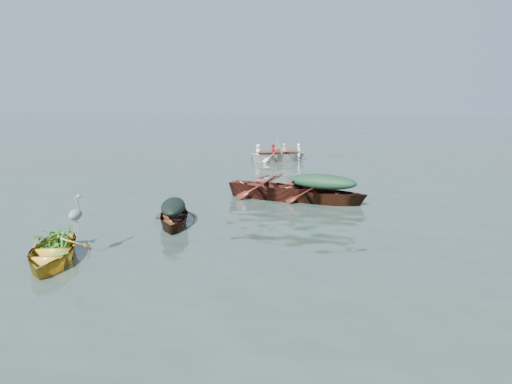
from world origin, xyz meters
TOP-DOWN VIEW (x-y plane):
  - ground at (0.00, 0.00)m, footprint 140.00×140.00m
  - yellow_dinghy at (-3.70, -3.18)m, footprint 2.63×3.52m
  - dark_covered_boat at (-2.48, 0.45)m, footprint 2.31×3.48m
  - green_tarp_boat at (1.10, 4.46)m, footprint 4.43×1.85m
  - open_wooden_boat at (-0.48, 4.65)m, footprint 5.16×2.34m
  - rowed_boat at (-2.71, 14.19)m, footprint 4.36×3.26m
  - dark_tarp_cover at (-2.48, 0.45)m, footprint 1.27×1.91m
  - green_tarp_cover at (1.10, 4.46)m, footprint 2.44×1.02m
  - thwart_benches at (-0.48, 4.65)m, footprint 2.60×1.32m
  - heron at (-3.22, -2.91)m, footprint 0.42×0.48m
  - dinghy_weeds at (-3.91, -2.67)m, footprint 1.01×1.11m
  - rowers at (-2.71, 14.19)m, footprint 3.18×2.50m
  - oars at (-2.71, 14.19)m, footprint 1.82×2.55m

SIDE VIEW (x-z plane):
  - ground at x=0.00m, z-range 0.00..0.00m
  - yellow_dinghy at x=-3.70m, z-range -0.44..0.44m
  - dark_covered_boat at x=-2.48m, z-range -0.39..0.39m
  - green_tarp_boat at x=1.10m, z-range -0.50..0.50m
  - open_wooden_boat at x=-0.48m, z-range -0.60..0.60m
  - rowed_boat at x=-2.71m, z-range -0.51..0.51m
  - oars at x=-2.71m, z-range 0.51..0.57m
  - dark_tarp_cover at x=-2.48m, z-range 0.39..0.79m
  - thwart_benches at x=-0.48m, z-range 0.60..0.64m
  - dinghy_weeds at x=-3.91m, z-range 0.44..1.04m
  - green_tarp_cover at x=1.10m, z-range 0.50..1.02m
  - rowers at x=-2.71m, z-range 0.51..1.27m
  - heron at x=-3.22m, z-range 0.44..1.36m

